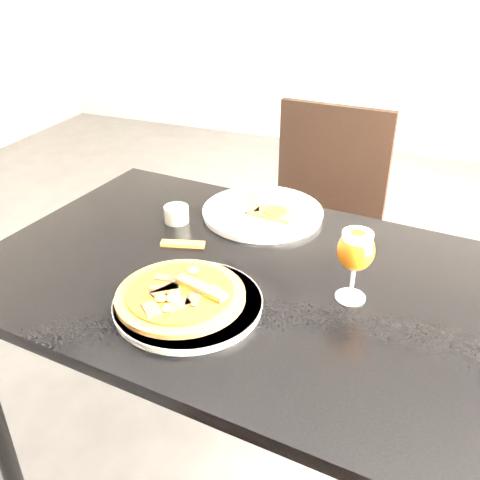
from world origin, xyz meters
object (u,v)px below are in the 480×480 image
at_px(beer_glass, 356,251).
at_px(pizza, 181,294).
at_px(dining_table, 239,302).
at_px(chair_far, 318,228).

bearing_deg(beer_glass, pizza, -154.65).
xyz_separation_m(dining_table, chair_far, (0.02, 0.72, -0.15)).
height_order(chair_far, pizza, chair_far).
bearing_deg(dining_table, chair_far, 93.82).
bearing_deg(dining_table, pizza, -105.05).
height_order(dining_table, pizza, pizza).
bearing_deg(pizza, dining_table, 69.56).
relative_size(dining_table, pizza, 4.72).
xyz_separation_m(dining_table, beer_glass, (0.26, -0.01, 0.21)).
height_order(dining_table, beer_glass, beer_glass).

